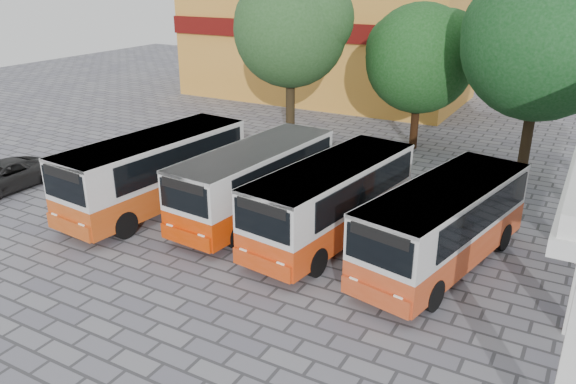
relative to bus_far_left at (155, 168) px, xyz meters
The scene contains 10 objects.
ground 8.00m from the bus_far_left, 22.09° to the right, with size 90.00×90.00×0.00m, color gray.
shophouse_block 23.48m from the bus_far_left, 99.25° to the left, with size 20.40×10.40×8.30m.
bus_far_left is the anchor object (origin of this frame).
bus_centre_left 4.05m from the bus_far_left, 16.47° to the left, with size 2.92×7.76×2.74m.
bus_centre_right 7.27m from the bus_far_left, ahead, with size 3.31×7.92×2.76m.
bus_far_right 11.13m from the bus_far_left, ahead, with size 3.83×7.94×2.73m.
tree_left 10.82m from the bus_far_left, 86.06° to the left, with size 5.97×5.69×8.95m.
tree_middle 14.83m from the bus_far_left, 63.77° to the left, with size 5.81×5.53×7.48m.
tree_right 16.74m from the bus_far_left, 40.58° to the left, with size 6.86×6.53×9.35m.
parked_car 7.42m from the bus_far_left, 165.30° to the right, with size 2.08×4.51×1.25m, color black.
Camera 1 is at (7.41, -12.56, 8.80)m, focal length 35.00 mm.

